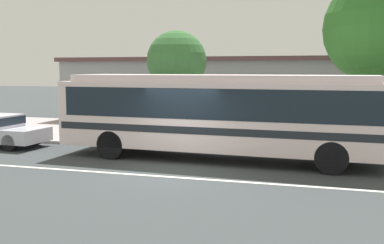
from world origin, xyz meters
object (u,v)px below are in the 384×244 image
Objects in this scene: pedestrian_walking_along_curb at (148,118)px; street_tree_near_stop at (177,62)px; transit_bus at (219,111)px; street_tree_mid_block at (380,29)px; pedestrian_waiting_near_sign at (293,122)px.

pedestrian_walking_along_curb is 0.36× the size of street_tree_near_stop.
transit_bus is at bearing -54.64° from street_tree_near_stop.
transit_bus is 2.40× the size of street_tree_near_stop.
street_tree_mid_block reaches higher than street_tree_near_stop.
pedestrian_waiting_near_sign is (2.34, 2.14, -0.56)m from transit_bus.
pedestrian_waiting_near_sign is at bearing 42.46° from transit_bus.
pedestrian_waiting_near_sign is 1.04× the size of pedestrian_walking_along_curb.
pedestrian_walking_along_curb is 9.77m from street_tree_mid_block.
pedestrian_waiting_near_sign is 0.26× the size of street_tree_mid_block.
street_tree_mid_block reaches higher than transit_bus.
street_tree_near_stop is at bearing 179.54° from street_tree_mid_block.
transit_bus reaches higher than pedestrian_walking_along_curb.
street_tree_mid_block is at bearing 36.09° from transit_bus.
pedestrian_waiting_near_sign is 5.98m from street_tree_near_stop.
pedestrian_waiting_near_sign reaches higher than pedestrian_walking_along_curb.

